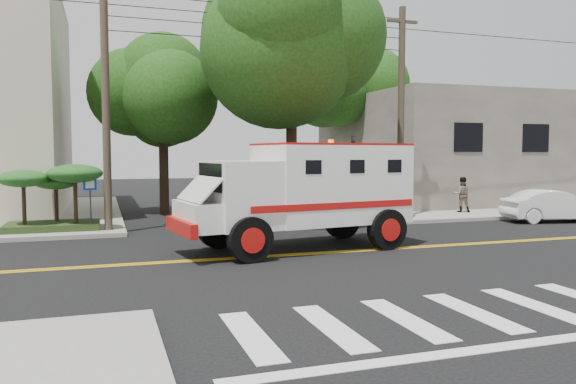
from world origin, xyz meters
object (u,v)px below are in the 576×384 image
object	(u,v)px
parked_sedan	(553,206)
pedestrian_b	(462,195)
pedestrian_a	(419,195)
armored_truck	(305,189)

from	to	relation	value
parked_sedan	pedestrian_b	world-z (taller)	pedestrian_b
pedestrian_b	pedestrian_a	bearing A→B (deg)	-8.09
armored_truck	pedestrian_a	world-z (taller)	armored_truck
pedestrian_a	pedestrian_b	world-z (taller)	pedestrian_b
pedestrian_a	pedestrian_b	distance (m)	1.95
armored_truck	parked_sedan	world-z (taller)	armored_truck
pedestrian_a	pedestrian_b	size ratio (longest dim) A/B	0.92
parked_sedan	armored_truck	bearing A→B (deg)	114.61
pedestrian_b	armored_truck	bearing A→B (deg)	56.48
parked_sedan	pedestrian_a	xyz separation A→B (m)	(-3.76, 4.39, 0.22)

